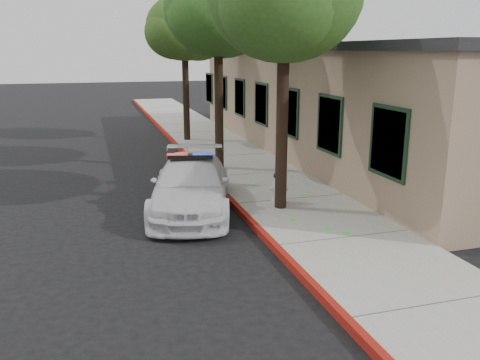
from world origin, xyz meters
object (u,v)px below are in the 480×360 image
object	(u,v)px
street_tree_mid	(218,14)
street_tree_far	(185,31)
police_car	(191,185)
street_tree_near	(285,2)
clapboard_building	(353,99)
fire_hydrant	(279,187)

from	to	relation	value
street_tree_mid	street_tree_far	world-z (taller)	street_tree_mid
police_car	street_tree_near	bearing A→B (deg)	-6.49
street_tree_far	street_tree_mid	bearing A→B (deg)	-90.27
clapboard_building	street_tree_far	world-z (taller)	street_tree_far
clapboard_building	street_tree_near	world-z (taller)	street_tree_near
fire_hydrant	street_tree_mid	world-z (taller)	street_tree_mid
fire_hydrant	street_tree_near	world-z (taller)	street_tree_near
clapboard_building	street_tree_mid	distance (m)	6.94
police_car	street_tree_mid	distance (m)	6.20
clapboard_building	street_tree_near	xyz separation A→B (m)	(-5.60, -6.62, 2.97)
police_car	street_tree_far	xyz separation A→B (m)	(1.78, 9.73, 4.12)
clapboard_building	street_tree_near	distance (m)	9.17
police_car	street_tree_mid	bearing A→B (deg)	80.56
street_tree_mid	street_tree_near	bearing A→B (deg)	-85.38
street_tree_mid	clapboard_building	bearing A→B (deg)	16.96
police_car	street_tree_far	size ratio (longest dim) A/B	0.81
clapboard_building	police_car	distance (m)	9.78
police_car	street_tree_far	bearing A→B (deg)	94.01
clapboard_building	fire_hydrant	world-z (taller)	clapboard_building
fire_hydrant	street_tree_mid	size ratio (longest dim) A/B	0.13
street_tree_far	street_tree_near	bearing A→B (deg)	-88.05
clapboard_building	street_tree_near	bearing A→B (deg)	-130.25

